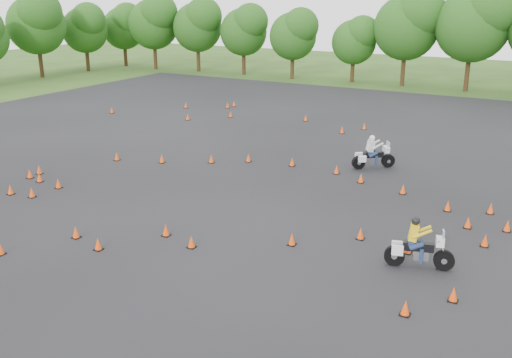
{
  "coord_description": "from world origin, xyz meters",
  "views": [
    {
      "loc": [
        11.46,
        -16.77,
        8.99
      ],
      "look_at": [
        0.0,
        4.0,
        1.2
      ],
      "focal_mm": 40.0,
      "sensor_mm": 36.0,
      "label": 1
    }
  ],
  "objects": [
    {
      "name": "rider_white",
      "position": [
        2.82,
        11.88,
        0.93
      ],
      "size": [
        2.3,
        2.12,
        1.85
      ],
      "primitive_type": null,
      "rotation": [
        0.0,
        0.0,
        0.71
      ],
      "color": "beige",
      "rests_on": "ground"
    },
    {
      "name": "rider_yellow",
      "position": [
        7.82,
        1.32,
        0.91
      ],
      "size": [
        2.44,
        1.33,
        1.8
      ],
      "primitive_type": null,
      "rotation": [
        0.0,
        0.0,
        0.28
      ],
      "color": "gold",
      "rests_on": "ground"
    },
    {
      "name": "asphalt_pad",
      "position": [
        0.0,
        6.0,
        0.01
      ],
      "size": [
        62.0,
        62.0,
        0.0
      ],
      "primitive_type": "plane",
      "color": "black",
      "rests_on": "ground"
    },
    {
      "name": "treeline",
      "position": [
        3.9,
        34.95,
        4.74
      ],
      "size": [
        86.74,
        32.5,
        11.13
      ],
      "color": "#234F16",
      "rests_on": "ground"
    },
    {
      "name": "traffic_cones",
      "position": [
        0.13,
        5.29,
        0.23
      ],
      "size": [
        36.95,
        33.41,
        0.45
      ],
      "color": "#F2490A",
      "rests_on": "asphalt_pad"
    },
    {
      "name": "ground",
      "position": [
        0.0,
        0.0,
        0.0
      ],
      "size": [
        140.0,
        140.0,
        0.0
      ],
      "primitive_type": "plane",
      "color": "#2D5119",
      "rests_on": "ground"
    }
  ]
}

